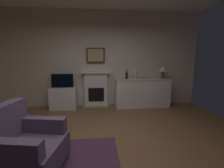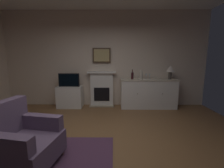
{
  "view_description": "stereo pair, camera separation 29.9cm",
  "coord_description": "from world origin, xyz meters",
  "px_view_note": "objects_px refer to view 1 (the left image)",
  "views": [
    {
      "loc": [
        -0.04,
        -2.3,
        1.5
      ],
      "look_at": [
        0.24,
        0.64,
        1.0
      ],
      "focal_mm": 24.44,
      "sensor_mm": 36.0,
      "label": 1
    },
    {
      "loc": [
        0.26,
        -2.31,
        1.5
      ],
      "look_at": [
        0.24,
        0.64,
        1.0
      ],
      "focal_mm": 24.44,
      "sensor_mm": 36.0,
      "label": 2
    }
  ],
  "objects_px": {
    "table_lamp": "(163,69)",
    "wine_bottle": "(127,75)",
    "wine_glass_center": "(143,75)",
    "vase_decorative": "(135,74)",
    "tv_cabinet": "(64,98)",
    "armchair": "(24,146)",
    "framed_picture": "(96,55)",
    "tv_set": "(62,81)",
    "sideboard_cabinet": "(142,93)",
    "wine_glass_left": "(140,75)",
    "fireplace_unit": "(96,89)"
  },
  "relations": [
    {
      "from": "wine_glass_center",
      "to": "vase_decorative",
      "type": "relative_size",
      "value": 0.59
    },
    {
      "from": "tv_set",
      "to": "armchair",
      "type": "bearing_deg",
      "value": -88.35
    },
    {
      "from": "armchair",
      "to": "fireplace_unit",
      "type": "bearing_deg",
      "value": 72.17
    },
    {
      "from": "wine_glass_center",
      "to": "armchair",
      "type": "height_order",
      "value": "wine_glass_center"
    },
    {
      "from": "tv_cabinet",
      "to": "armchair",
      "type": "relative_size",
      "value": 0.81
    },
    {
      "from": "armchair",
      "to": "table_lamp",
      "type": "bearing_deg",
      "value": 41.58
    },
    {
      "from": "table_lamp",
      "to": "armchair",
      "type": "relative_size",
      "value": 0.43
    },
    {
      "from": "framed_picture",
      "to": "sideboard_cabinet",
      "type": "bearing_deg",
      "value": -8.87
    },
    {
      "from": "wine_bottle",
      "to": "fireplace_unit",
      "type": "bearing_deg",
      "value": 169.91
    },
    {
      "from": "table_lamp",
      "to": "wine_glass_center",
      "type": "distance_m",
      "value": 0.62
    },
    {
      "from": "wine_glass_center",
      "to": "tv_cabinet",
      "type": "xyz_separation_m",
      "value": [
        -2.43,
        -0.01,
        -0.68
      ]
    },
    {
      "from": "table_lamp",
      "to": "wine_bottle",
      "type": "xyz_separation_m",
      "value": [
        -1.12,
        0.01,
        -0.17
      ]
    },
    {
      "from": "framed_picture",
      "to": "armchair",
      "type": "xyz_separation_m",
      "value": [
        -0.9,
        -2.84,
        -1.21
      ]
    },
    {
      "from": "wine_glass_center",
      "to": "sideboard_cabinet",
      "type": "bearing_deg",
      "value": -139.57
    },
    {
      "from": "table_lamp",
      "to": "tv_set",
      "type": "relative_size",
      "value": 0.65
    },
    {
      "from": "framed_picture",
      "to": "sideboard_cabinet",
      "type": "xyz_separation_m",
      "value": [
        1.43,
        -0.22,
        -1.15
      ]
    },
    {
      "from": "framed_picture",
      "to": "wine_glass_left",
      "type": "distance_m",
      "value": 1.48
    },
    {
      "from": "wine_bottle",
      "to": "wine_glass_left",
      "type": "distance_m",
      "value": 0.41
    },
    {
      "from": "wine_glass_center",
      "to": "tv_cabinet",
      "type": "distance_m",
      "value": 2.52
    },
    {
      "from": "sideboard_cabinet",
      "to": "armchair",
      "type": "bearing_deg",
      "value": -131.59
    },
    {
      "from": "tv_cabinet",
      "to": "sideboard_cabinet",
      "type": "bearing_deg",
      "value": -0.36
    },
    {
      "from": "tv_cabinet",
      "to": "tv_set",
      "type": "distance_m",
      "value": 0.53
    },
    {
      "from": "table_lamp",
      "to": "vase_decorative",
      "type": "height_order",
      "value": "table_lamp"
    },
    {
      "from": "table_lamp",
      "to": "wine_bottle",
      "type": "distance_m",
      "value": 1.14
    },
    {
      "from": "wine_glass_left",
      "to": "fireplace_unit",
      "type": "bearing_deg",
      "value": 172.33
    },
    {
      "from": "vase_decorative",
      "to": "armchair",
      "type": "relative_size",
      "value": 0.3
    },
    {
      "from": "framed_picture",
      "to": "armchair",
      "type": "distance_m",
      "value": 3.22
    },
    {
      "from": "fireplace_unit",
      "to": "armchair",
      "type": "xyz_separation_m",
      "value": [
        -0.9,
        -2.8,
        -0.17
      ]
    },
    {
      "from": "framed_picture",
      "to": "sideboard_cabinet",
      "type": "relative_size",
      "value": 0.33
    },
    {
      "from": "wine_bottle",
      "to": "table_lamp",
      "type": "bearing_deg",
      "value": -0.6
    },
    {
      "from": "sideboard_cabinet",
      "to": "armchair",
      "type": "distance_m",
      "value": 3.5
    },
    {
      "from": "fireplace_unit",
      "to": "wine_glass_center",
      "type": "bearing_deg",
      "value": -6.04
    },
    {
      "from": "wine_bottle",
      "to": "wine_glass_center",
      "type": "bearing_deg",
      "value": 1.27
    },
    {
      "from": "table_lamp",
      "to": "armchair",
      "type": "distance_m",
      "value": 4.02
    },
    {
      "from": "fireplace_unit",
      "to": "sideboard_cabinet",
      "type": "height_order",
      "value": "fireplace_unit"
    },
    {
      "from": "sideboard_cabinet",
      "to": "wine_bottle",
      "type": "height_order",
      "value": "wine_bottle"
    },
    {
      "from": "table_lamp",
      "to": "wine_bottle",
      "type": "height_order",
      "value": "table_lamp"
    },
    {
      "from": "wine_glass_center",
      "to": "vase_decorative",
      "type": "distance_m",
      "value": 0.29
    },
    {
      "from": "wine_glass_left",
      "to": "tv_set",
      "type": "relative_size",
      "value": 0.27
    },
    {
      "from": "wine_glass_center",
      "to": "framed_picture",
      "type": "bearing_deg",
      "value": 172.2
    },
    {
      "from": "wine_bottle",
      "to": "sideboard_cabinet",
      "type": "bearing_deg",
      "value": -1.35
    },
    {
      "from": "table_lamp",
      "to": "wine_bottle",
      "type": "relative_size",
      "value": 1.38
    },
    {
      "from": "table_lamp",
      "to": "tv_cabinet",
      "type": "xyz_separation_m",
      "value": [
        -3.03,
        0.02,
        -0.83
      ]
    },
    {
      "from": "wine_glass_left",
      "to": "tv_cabinet",
      "type": "height_order",
      "value": "wine_glass_left"
    },
    {
      "from": "wine_bottle",
      "to": "wine_glass_center",
      "type": "xyz_separation_m",
      "value": [
        0.52,
        0.01,
        0.01
      ]
    },
    {
      "from": "framed_picture",
      "to": "vase_decorative",
      "type": "distance_m",
      "value": 1.34
    },
    {
      "from": "sideboard_cabinet",
      "to": "wine_glass_center",
      "type": "xyz_separation_m",
      "value": [
        0.03,
        0.02,
        0.56
      ]
    },
    {
      "from": "table_lamp",
      "to": "vase_decorative",
      "type": "bearing_deg",
      "value": -176.73
    },
    {
      "from": "wine_glass_left",
      "to": "wine_glass_center",
      "type": "height_order",
      "value": "same"
    },
    {
      "from": "tv_set",
      "to": "table_lamp",
      "type": "bearing_deg",
      "value": 0.16
    }
  ]
}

